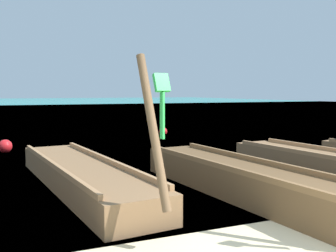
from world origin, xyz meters
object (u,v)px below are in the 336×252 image
mooring_buoy_far (163,131)px  mooring_buoy_near (5,146)px  longtail_boat_red_ribbon (241,180)px  longtail_boat_green_ribbon (82,176)px

mooring_buoy_far → mooring_buoy_near: bearing=-158.7°
longtail_boat_red_ribbon → mooring_buoy_far: 10.60m
longtail_boat_green_ribbon → mooring_buoy_far: longtail_boat_green_ribbon is taller
longtail_boat_green_ribbon → mooring_buoy_near: (-1.43, 5.80, -0.04)m
longtail_boat_red_ribbon → mooring_buoy_near: bearing=119.1°
mooring_buoy_near → mooring_buoy_far: 7.33m
longtail_boat_red_ribbon → mooring_buoy_far: (2.60, 10.27, -0.12)m
longtail_boat_green_ribbon → longtail_boat_red_ribbon: 3.34m
longtail_boat_green_ribbon → mooring_buoy_near: 5.97m
mooring_buoy_far → longtail_boat_green_ribbon: bearing=-122.6°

